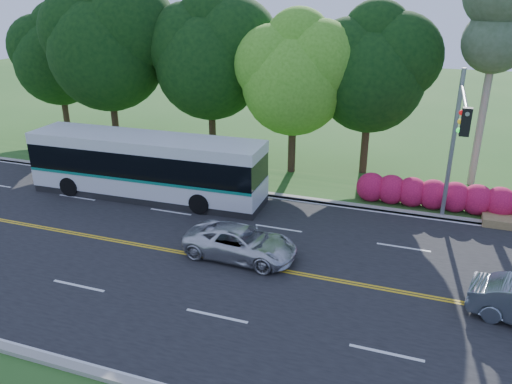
% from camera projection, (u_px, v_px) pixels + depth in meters
% --- Properties ---
extents(ground, '(120.00, 120.00, 0.00)m').
position_uv_depth(ground, '(264.00, 268.00, 19.45)').
color(ground, '#25551C').
rests_on(ground, ground).
extents(road, '(60.00, 14.00, 0.02)m').
position_uv_depth(road, '(264.00, 268.00, 19.44)').
color(road, black).
rests_on(road, ground).
extents(curb_north, '(60.00, 0.30, 0.15)m').
position_uv_depth(curb_north, '(308.00, 199.00, 25.68)').
color(curb_north, gray).
rests_on(curb_north, ground).
extents(grass_verge, '(60.00, 4.00, 0.10)m').
position_uv_depth(grass_verge, '(316.00, 187.00, 27.30)').
color(grass_verge, '#25551C').
rests_on(grass_verge, ground).
extents(lane_markings, '(57.60, 13.82, 0.00)m').
position_uv_depth(lane_markings, '(262.00, 267.00, 19.47)').
color(lane_markings, gold).
rests_on(lane_markings, road).
extents(tree_row, '(44.70, 9.10, 13.84)m').
position_uv_depth(tree_row, '(247.00, 52.00, 29.14)').
color(tree_row, black).
rests_on(tree_row, ground).
extents(bougainvillea_hedge, '(9.50, 2.25, 1.50)m').
position_uv_depth(bougainvillea_hedge, '(459.00, 199.00, 24.10)').
color(bougainvillea_hedge, '#9B0C3A').
rests_on(bougainvillea_hedge, ground).
extents(traffic_signal, '(0.42, 6.10, 7.00)m').
position_uv_depth(traffic_signal, '(457.00, 132.00, 20.43)').
color(traffic_signal, gray).
rests_on(traffic_signal, ground).
extents(transit_bus, '(12.41, 2.99, 3.23)m').
position_uv_depth(transit_bus, '(146.00, 167.00, 25.66)').
color(transit_bus, silver).
rests_on(transit_bus, road).
extents(suv, '(4.68, 2.32, 1.27)m').
position_uv_depth(suv, '(241.00, 243.00, 20.00)').
color(suv, silver).
rests_on(suv, road).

